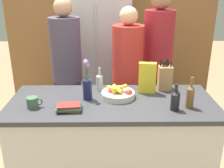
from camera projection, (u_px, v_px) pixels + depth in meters
The scene contains 15 objects.
kitchen_island at pixel (112, 145), 2.44m from camera, with size 1.79×0.76×0.91m.
back_wall_wood at pixel (111, 26), 3.80m from camera, with size 2.99×0.12×2.60m.
refrigerator at pixel (101, 51), 3.56m from camera, with size 0.76×0.62×2.02m.
fruit_bowl at pixel (118, 93), 2.34m from camera, with size 0.30×0.30×0.11m.
knife_block at pixel (165, 78), 2.49m from camera, with size 0.13×0.11×0.30m.
flower_vase at pixel (87, 86), 2.27m from camera, with size 0.08×0.08×0.36m.
cereal_box at pixel (147, 78), 2.41m from camera, with size 0.16×0.08×0.29m.
coffee_mug at pixel (33, 102), 2.14m from camera, with size 0.13×0.09×0.09m.
book_stack at pixel (69, 107), 2.10m from camera, with size 0.21×0.16×0.05m.
bottle_oil at pixel (175, 100), 2.08m from camera, with size 0.07×0.07×0.22m.
bottle_vinegar at pixel (99, 81), 2.49m from camera, with size 0.06×0.06×0.22m.
bottle_wine at pixel (190, 96), 2.12m from camera, with size 0.06×0.06×0.26m.
person_at_sink at pixel (67, 67), 2.96m from camera, with size 0.34×0.34×1.74m.
person_in_blue at pixel (127, 74), 2.91m from camera, with size 0.34×0.34×1.65m.
person_in_red_tee at pixel (157, 62), 3.01m from camera, with size 0.34×0.34×1.81m.
Camera 1 is at (-0.02, -2.08, 1.86)m, focal length 42.00 mm.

